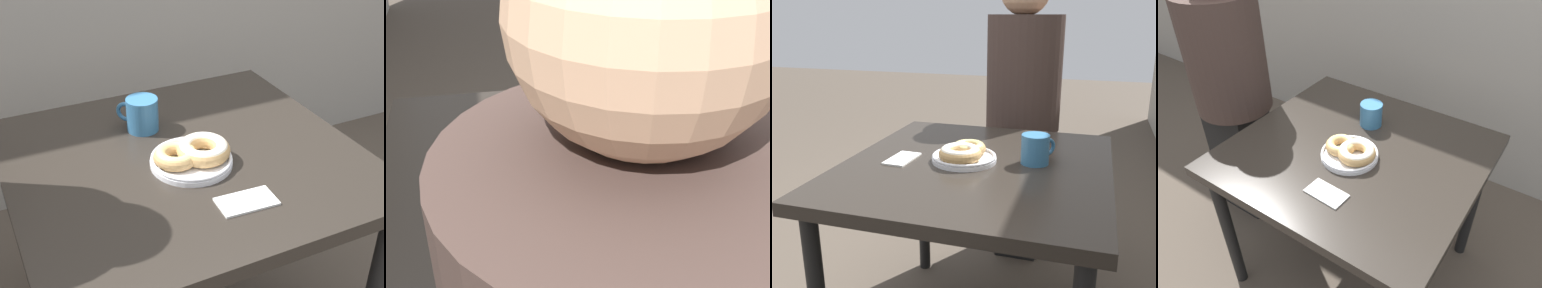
{
  "view_description": "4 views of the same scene",
  "coord_description": "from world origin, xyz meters",
  "views": [
    {
      "loc": [
        -0.5,
        -0.96,
        1.46
      ],
      "look_at": [
        0.0,
        0.09,
        0.77
      ],
      "focal_mm": 50.0,
      "sensor_mm": 36.0,
      "label": 1
    },
    {
      "loc": [
        -1.04,
        0.28,
        1.39
      ],
      "look_at": [
        0.0,
        0.09,
        0.77
      ],
      "focal_mm": 50.0,
      "sensor_mm": 36.0,
      "label": 2
    },
    {
      "loc": [
        1.28,
        0.49,
        1.17
      ],
      "look_at": [
        0.0,
        0.09,
        0.77
      ],
      "focal_mm": 40.0,
      "sensor_mm": 36.0,
      "label": 3
    },
    {
      "loc": [
        0.6,
        -0.8,
        1.59
      ],
      "look_at": [
        0.0,
        0.09,
        0.77
      ],
      "focal_mm": 35.0,
      "sensor_mm": 36.0,
      "label": 4
    }
  ],
  "objects": [
    {
      "name": "dining_table",
      "position": [
        0.0,
        0.14,
        0.63
      ],
      "size": [
        0.92,
        0.85,
        0.71
      ],
      "color": "#28231E",
      "rests_on": "ground_plane"
    },
    {
      "name": "donut_plate",
      "position": [
        0.0,
        0.09,
        0.74
      ],
      "size": [
        0.23,
        0.21,
        0.06
      ],
      "color": "white",
      "rests_on": "dining_table"
    },
    {
      "name": "coffee_mug",
      "position": [
        -0.05,
        0.32,
        0.76
      ],
      "size": [
        0.11,
        0.11,
        0.1
      ],
      "color": "teal",
      "rests_on": "dining_table"
    },
    {
      "name": "napkin",
      "position": [
        0.05,
        -0.11,
        0.71
      ],
      "size": [
        0.14,
        0.08,
        0.01
      ],
      "color": "white",
      "rests_on": "dining_table"
    }
  ]
}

